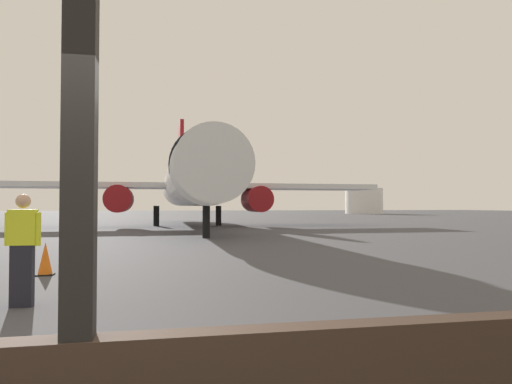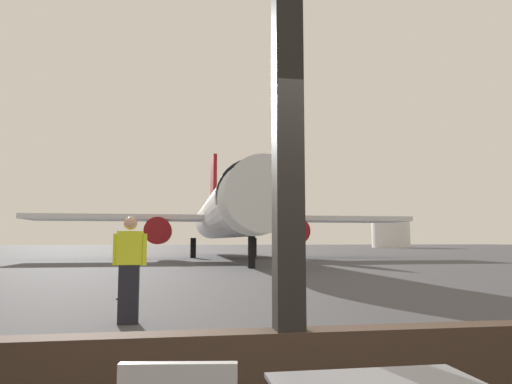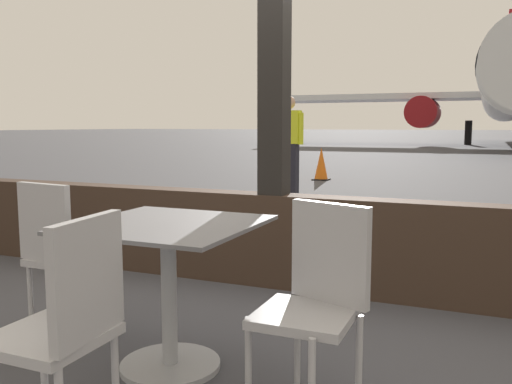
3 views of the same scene
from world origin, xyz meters
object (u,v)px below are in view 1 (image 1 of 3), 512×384
Objects in this scene: airplane at (190,182)px; ground_crew_worker at (23,248)px; fuel_storage_tank at (364,201)px; traffic_cone at (45,259)px.

ground_crew_worker is at bearing -99.11° from airplane.
fuel_storage_tank is at bearing 61.90° from ground_crew_worker.
airplane is at bearing 80.89° from ground_crew_worker.
airplane reaches higher than fuel_storage_tank.
airplane is 42.74× the size of traffic_cone.
airplane reaches higher than traffic_cone.
fuel_storage_tank is (41.36, 77.47, 1.57)m from ground_crew_worker.
ground_crew_worker is 87.83m from fuel_storage_tank.
ground_crew_worker is at bearing -118.10° from fuel_storage_tank.
traffic_cone is (-4.75, -23.53, -2.96)m from airplane.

